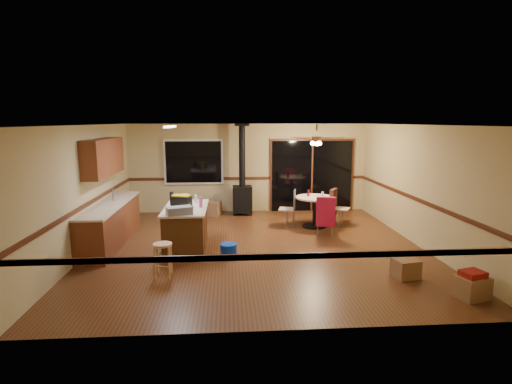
{
  "coord_description": "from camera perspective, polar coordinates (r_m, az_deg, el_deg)",
  "views": [
    {
      "loc": [
        -0.61,
        -8.24,
        2.68
      ],
      "look_at": [
        0.0,
        0.3,
        1.15
      ],
      "focal_mm": 28.0,
      "sensor_mm": 36.0,
      "label": 1
    }
  ],
  "objects": [
    {
      "name": "floor",
      "position": [
        8.69,
        0.14,
        -7.83
      ],
      "size": [
        7.0,
        7.0,
        0.0
      ],
      "primitive_type": "plane",
      "color": "#542D17",
      "rests_on": "ground"
    },
    {
      "name": "ceiling",
      "position": [
        8.27,
        0.15,
        9.57
      ],
      "size": [
        7.0,
        7.0,
        0.0
      ],
      "primitive_type": "plane",
      "rotation": [
        3.14,
        0.0,
        0.0
      ],
      "color": "silver",
      "rests_on": "ground"
    },
    {
      "name": "wall_back",
      "position": [
        11.84,
        -1.1,
        3.44
      ],
      "size": [
        7.0,
        0.0,
        7.0
      ],
      "primitive_type": "plane",
      "rotation": [
        1.57,
        0.0,
        0.0
      ],
      "color": "tan",
      "rests_on": "ground"
    },
    {
      "name": "wall_front",
      "position": [
        4.98,
        3.11,
        -5.99
      ],
      "size": [
        7.0,
        0.0,
        7.0
      ],
      "primitive_type": "plane",
      "rotation": [
        -1.57,
        0.0,
        0.0
      ],
      "color": "tan",
      "rests_on": "ground"
    },
    {
      "name": "wall_left",
      "position": [
        8.85,
        -23.1,
        0.33
      ],
      "size": [
        0.0,
        7.0,
        7.0
      ],
      "primitive_type": "plane",
      "rotation": [
        1.57,
        0.0,
        1.57
      ],
      "color": "tan",
      "rests_on": "ground"
    },
    {
      "name": "wall_right",
      "position": [
        9.31,
        22.16,
        0.85
      ],
      "size": [
        0.0,
        7.0,
        7.0
      ],
      "primitive_type": "plane",
      "rotation": [
        1.57,
        0.0,
        -1.57
      ],
      "color": "tan",
      "rests_on": "ground"
    },
    {
      "name": "chair_rail",
      "position": [
        8.44,
        0.14,
        -1.36
      ],
      "size": [
        7.0,
        7.0,
        0.08
      ],
      "primitive_type": null,
      "color": "#472111",
      "rests_on": "ground"
    },
    {
      "name": "window",
      "position": [
        11.8,
        -8.9,
        4.27
      ],
      "size": [
        1.72,
        0.1,
        1.32
      ],
      "primitive_type": "cube",
      "color": "black",
      "rests_on": "ground"
    },
    {
      "name": "sliding_door",
      "position": [
        12.07,
        7.97,
        2.27
      ],
      "size": [
        2.52,
        0.1,
        2.1
      ],
      "primitive_type": "cube",
      "color": "black",
      "rests_on": "ground"
    },
    {
      "name": "lower_cabinets",
      "position": [
        9.4,
        -20.01,
        -4.36
      ],
      "size": [
        0.6,
        3.0,
        0.86
      ],
      "primitive_type": "cube",
      "color": "brown",
      "rests_on": "ground"
    },
    {
      "name": "countertop",
      "position": [
        9.3,
        -20.18,
        -1.67
      ],
      "size": [
        0.64,
        3.04,
        0.04
      ],
      "primitive_type": "cube",
      "color": "beige",
      "rests_on": "lower_cabinets"
    },
    {
      "name": "upper_cabinets",
      "position": [
        9.38,
        -20.96,
        4.69
      ],
      "size": [
        0.35,
        2.0,
        0.8
      ],
      "primitive_type": "cube",
      "color": "brown",
      "rests_on": "ground"
    },
    {
      "name": "kitchen_island",
      "position": [
        8.59,
        -9.93,
        -5.06
      ],
      "size": [
        0.88,
        1.68,
        0.9
      ],
      "color": "#4A2C12",
      "rests_on": "ground"
    },
    {
      "name": "wood_stove",
      "position": [
        11.47,
        -1.97,
        0.33
      ],
      "size": [
        0.55,
        0.5,
        2.52
      ],
      "color": "black",
      "rests_on": "ground"
    },
    {
      "name": "ceiling_fan",
      "position": [
        10.06,
        8.64,
        7.35
      ],
      "size": [
        0.24,
        0.24,
        0.55
      ],
      "color": "brown",
      "rests_on": "ceiling"
    },
    {
      "name": "fluorescent_strip",
      "position": [
        8.63,
        -12.17,
        9.11
      ],
      "size": [
        0.1,
        1.2,
        0.04
      ],
      "primitive_type": "cube",
      "color": "white",
      "rests_on": "ceiling"
    },
    {
      "name": "toolbox_grey",
      "position": [
        7.84,
        -10.9,
        -2.62
      ],
      "size": [
        0.54,
        0.41,
        0.15
      ],
      "primitive_type": "cube",
      "rotation": [
        0.0,
        0.0,
        0.34
      ],
      "color": "slate",
      "rests_on": "kitchen_island"
    },
    {
      "name": "toolbox_black",
      "position": [
        8.51,
        -10.61,
        -1.35
      ],
      "size": [
        0.45,
        0.34,
        0.22
      ],
      "primitive_type": "cube",
      "rotation": [
        0.0,
        0.0,
        -0.37
      ],
      "color": "black",
      "rests_on": "kitchen_island"
    },
    {
      "name": "toolbox_yellow_lid",
      "position": [
        8.49,
        -10.64,
        -0.52
      ],
      "size": [
        0.41,
        0.31,
        0.03
      ],
      "primitive_type": "cube",
      "rotation": [
        0.0,
        0.0,
        -0.37
      ],
      "color": "gold",
      "rests_on": "toolbox_black"
    },
    {
      "name": "box_on_island",
      "position": [
        8.9,
        -10.11,
        -0.95
      ],
      "size": [
        0.29,
        0.34,
        0.19
      ],
      "primitive_type": "cube",
      "rotation": [
        0.0,
        0.0,
        0.37
      ],
      "color": "olive",
      "rests_on": "kitchen_island"
    },
    {
      "name": "bottle_dark",
      "position": [
        8.75,
        -11.95,
        -0.88
      ],
      "size": [
        0.1,
        0.1,
        0.28
      ],
      "primitive_type": "cylinder",
      "rotation": [
        0.0,
        0.0,
        0.33
      ],
      "color": "black",
      "rests_on": "kitchen_island"
    },
    {
      "name": "bottle_pink",
      "position": [
        8.4,
        -7.89,
        -1.42
      ],
      "size": [
        0.08,
        0.08,
        0.22
      ],
      "primitive_type": "cylinder",
      "rotation": [
        0.0,
        0.0,
        0.07
      ],
      "color": "#D84C8C",
      "rests_on": "kitchen_island"
    },
    {
      "name": "bottle_white",
      "position": [
        8.84,
        -8.58,
        -0.99
      ],
      "size": [
        0.08,
        0.08,
        0.19
      ],
      "primitive_type": "cylinder",
      "rotation": [
        0.0,
        0.0,
        0.32
      ],
      "color": "white",
      "rests_on": "kitchen_island"
    },
    {
      "name": "bar_stool",
      "position": [
        7.21,
        -13.13,
        -9.43
      ],
      "size": [
        0.42,
        0.42,
        0.6
      ],
      "primitive_type": "cylinder",
      "rotation": [
        0.0,
        0.0,
        0.36
      ],
      "color": "tan",
      "rests_on": "floor"
    },
    {
      "name": "blue_bucket",
      "position": [
        8.04,
        -3.94,
        -8.35
      ],
      "size": [
        0.34,
        0.34,
        0.27
      ],
      "primitive_type": "cylinder",
      "rotation": [
        0.0,
        0.0,
        -0.03
      ],
      "color": "#0D3AC1",
      "rests_on": "floor"
    },
    {
      "name": "dining_table",
      "position": [
        10.27,
        8.39,
        -2.04
      ],
      "size": [
        0.99,
        0.99,
        0.78
      ],
      "color": "black",
      "rests_on": "ground"
    },
    {
      "name": "glass_red",
      "position": [
        10.27,
        7.5,
        -0.13
      ],
      "size": [
        0.07,
        0.07,
        0.17
      ],
      "primitive_type": "cylinder",
      "rotation": [
        0.0,
        0.0,
        0.09
      ],
      "color": "#590C14",
      "rests_on": "dining_table"
    },
    {
      "name": "glass_cream",
      "position": [
        10.2,
        9.49,
        -0.34
      ],
      "size": [
        0.08,
        0.08,
        0.14
      ],
      "primitive_type": "cylinder",
      "rotation": [
        0.0,
        0.0,
        -0.36
      ],
      "color": "beige",
      "rests_on": "dining_table"
    },
    {
      "name": "chair_left",
      "position": [
        10.22,
        5.04,
        -1.71
      ],
      "size": [
        0.49,
        0.48,
        0.51
      ],
      "color": "#BFA78E",
      "rests_on": "ground"
    },
    {
      "name": "chair_near",
      "position": [
        9.44,
        9.91,
        -2.78
      ],
      "size": [
        0.51,
        0.54,
        0.7
      ],
      "color": "#BFA78E",
      "rests_on": "ground"
    },
    {
      "name": "chair_right",
      "position": [
        10.52,
        11.12,
        -1.48
      ],
      "size": [
        0.61,
        0.59,
        0.7
      ],
      "color": "#BFA78E",
      "rests_on": "ground"
    },
    {
      "name": "box_under_window",
      "position": [
        11.56,
        -6.4,
        -2.33
      ],
      "size": [
        0.6,
        0.53,
        0.4
      ],
      "primitive_type": "cube",
      "rotation": [
        0.0,
        0.0,
        -0.31
      ],
      "color": "olive",
      "rests_on": "floor"
    },
    {
      "name": "box_corner_a",
      "position": [
        7.1,
        28.42,
        -11.86
      ],
      "size": [
        0.53,
        0.48,
        0.34
      ],
      "primitive_type": "cube",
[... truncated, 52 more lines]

